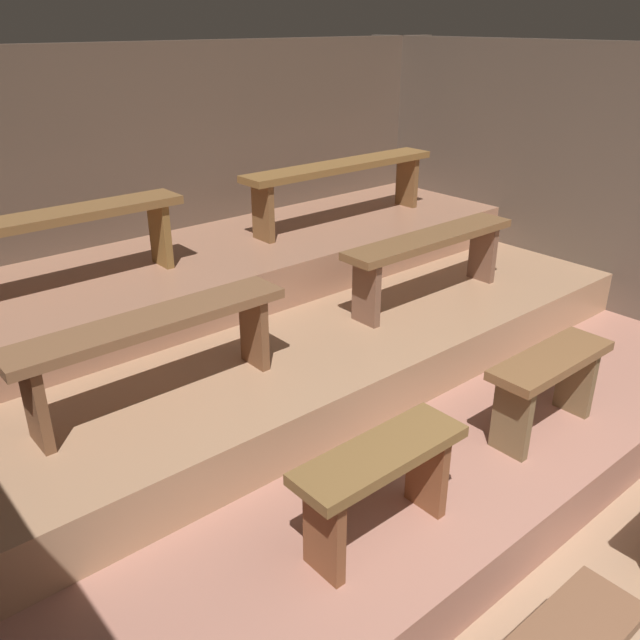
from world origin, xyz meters
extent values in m
cube|color=#A68061|center=(0.00, 2.18, -0.04)|extent=(5.80, 5.16, 0.08)
cube|color=brown|center=(0.00, 4.39, 1.12)|extent=(5.80, 0.06, 2.25)
cube|color=brown|center=(2.53, 2.18, 1.12)|extent=(0.06, 5.16, 2.25)
cube|color=#AD7462|center=(0.00, 2.69, 0.15)|extent=(5.00, 3.33, 0.30)
cube|color=tan|center=(0.00, 3.20, 0.45)|extent=(5.00, 2.31, 0.30)
cube|color=#A67359|center=(0.00, 3.74, 0.76)|extent=(5.00, 1.22, 0.30)
cube|color=brown|center=(-0.64, 1.44, 0.74)|extent=(0.82, 0.26, 0.05)
cube|color=brown|center=(-0.95, 1.44, 0.51)|extent=(0.05, 0.21, 0.42)
cube|color=brown|center=(-0.33, 1.44, 0.51)|extent=(0.05, 0.21, 0.42)
cube|color=brown|center=(0.64, 1.44, 0.74)|extent=(0.82, 0.26, 0.05)
cube|color=brown|center=(0.33, 1.44, 0.51)|extent=(0.05, 0.21, 0.42)
cube|color=brown|center=(0.95, 1.44, 0.51)|extent=(0.05, 0.21, 0.42)
cube|color=brown|center=(-1.03, 2.64, 1.05)|extent=(1.43, 0.26, 0.05)
cube|color=brown|center=(-1.63, 2.64, 0.81)|extent=(0.05, 0.21, 0.42)
cube|color=brown|center=(-0.43, 2.64, 0.81)|extent=(0.05, 0.21, 0.42)
cube|color=brown|center=(1.03, 2.64, 1.05)|extent=(1.43, 0.26, 0.05)
cube|color=brown|center=(0.43, 2.64, 0.81)|extent=(0.05, 0.21, 0.42)
cube|color=brown|center=(1.63, 2.64, 0.81)|extent=(0.05, 0.21, 0.42)
cube|color=brown|center=(-1.17, 3.69, 1.35)|extent=(1.76, 0.26, 0.05)
cube|color=brown|center=(-0.41, 3.69, 1.11)|extent=(0.05, 0.21, 0.42)
cube|color=brown|center=(1.17, 3.69, 1.35)|extent=(1.76, 0.26, 0.05)
cube|color=brown|center=(0.41, 3.69, 1.11)|extent=(0.05, 0.21, 0.42)
cube|color=brown|center=(1.93, 3.69, 1.11)|extent=(0.05, 0.21, 0.42)
camera|label=1|loc=(-2.30, -0.12, 2.39)|focal=37.14mm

